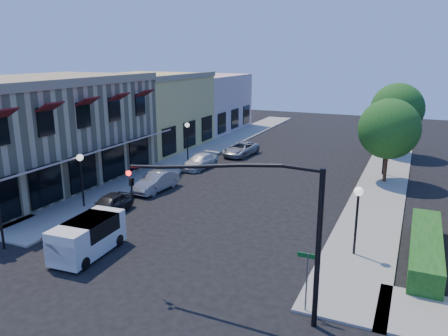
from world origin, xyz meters
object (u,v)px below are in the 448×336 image
at_px(lamppost_right_far, 385,143).
at_px(street_name_sign, 307,273).
at_px(lamppost_left_near, 81,167).
at_px(parked_car_a, 110,205).
at_px(lamppost_left_far, 187,132).
at_px(street_tree_b, 397,109).
at_px(white_van, 87,235).
at_px(parked_car_d, 241,149).
at_px(lamppost_right_near, 358,204).
at_px(parked_car_c, 200,162).
at_px(parked_car_b, 156,182).
at_px(signal_mast_arm, 261,213).
at_px(street_tree_a, 389,129).

bearing_deg(lamppost_right_far, street_name_sign, -92.63).
bearing_deg(lamppost_right_far, lamppost_left_near, -136.74).
bearing_deg(parked_car_a, lamppost_left_far, 95.25).
distance_m(street_tree_b, lamppost_right_far, 8.21).
xyz_separation_m(white_van, parked_car_d, (-1.23, 23.27, -0.39)).
height_order(lamppost_left_near, lamppost_right_near, same).
bearing_deg(lamppost_left_near, lamppost_right_far, 43.26).
bearing_deg(lamppost_right_near, street_name_sign, -99.78).
bearing_deg(parked_car_c, lamppost_left_far, 145.79).
xyz_separation_m(lamppost_right_near, parked_car_c, (-14.70, 12.00, -2.13)).
height_order(lamppost_left_near, parked_car_b, lamppost_left_near).
height_order(lamppost_right_far, parked_car_c, lamppost_right_far).
bearing_deg(parked_car_a, street_name_sign, -25.89).
bearing_deg(lamppost_left_far, parked_car_d, 47.23).
distance_m(street_name_sign, parked_car_b, 17.47).
bearing_deg(lamppost_left_far, parked_car_c, -41.01).
xyz_separation_m(signal_mast_arm, lamppost_left_far, (-14.36, 20.50, -1.35)).
height_order(lamppost_left_far, lamppost_right_far, same).
distance_m(signal_mast_arm, lamppost_left_near, 15.82).
distance_m(lamppost_left_near, lamppost_right_near, 17.00).
xyz_separation_m(street_tree_b, lamppost_left_near, (-17.30, -24.00, -1.81)).
relative_size(lamppost_right_near, lamppost_right_far, 1.00).
distance_m(signal_mast_arm, street_name_sign, 2.98).
bearing_deg(parked_car_a, signal_mast_arm, -31.25).
relative_size(street_name_sign, lamppost_right_far, 0.70).
distance_m(lamppost_left_far, lamppost_right_far, 17.12).
xyz_separation_m(lamppost_right_near, parked_car_b, (-14.70, 5.00, -2.06)).
xyz_separation_m(street_tree_a, lamppost_left_far, (-17.30, 0.00, -1.46)).
xyz_separation_m(signal_mast_arm, parked_car_c, (-12.06, 18.50, -3.48)).
xyz_separation_m(street_tree_b, parked_car_c, (-15.00, -12.00, -3.94)).
height_order(street_tree_b, street_name_sign, street_tree_b).
distance_m(signal_mast_arm, lamppost_right_near, 7.15).
xyz_separation_m(lamppost_left_near, lamppost_right_near, (17.00, 0.00, 0.00)).
bearing_deg(signal_mast_arm, parked_car_c, 123.09).
distance_m(signal_mast_arm, white_van, 9.98).
relative_size(street_tree_a, lamppost_left_far, 1.82).
height_order(white_van, parked_car_c, white_van).
relative_size(lamppost_left_near, parked_car_d, 0.76).
height_order(street_tree_b, lamppost_left_near, street_tree_b).
relative_size(parked_car_b, parked_car_d, 0.88).
xyz_separation_m(lamppost_left_near, parked_car_b, (2.30, 5.00, -2.06)).
bearing_deg(parked_car_a, parked_car_d, 81.71).
relative_size(lamppost_left_near, parked_car_a, 0.96).
height_order(street_tree_b, lamppost_left_far, street_tree_b).
relative_size(street_name_sign, parked_car_c, 0.60).
xyz_separation_m(lamppost_right_far, parked_car_b, (-14.70, -11.00, -2.06)).
relative_size(lamppost_right_near, parked_car_d, 0.76).
relative_size(street_tree_a, lamppost_right_far, 1.82).
bearing_deg(lamppost_right_far, street_tree_a, -81.47).
distance_m(street_tree_a, lamppost_left_far, 17.36).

